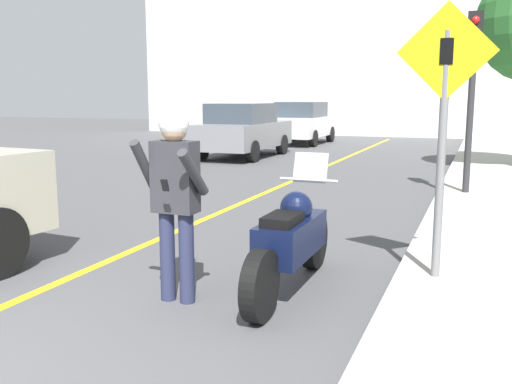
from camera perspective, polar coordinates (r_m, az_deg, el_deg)
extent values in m
cube|color=yellow|center=(9.14, -4.32, -2.34)|extent=(0.12, 36.00, 0.01)
cube|color=beige|center=(28.37, 15.37, 14.82)|extent=(28.00, 1.20, 9.35)
cylinder|color=black|center=(4.83, 0.40, -9.36)|extent=(0.14, 0.62, 0.62)
cylinder|color=black|center=(6.33, 5.84, -4.84)|extent=(0.14, 0.62, 0.62)
cube|color=#0C1433|center=(5.51, 3.53, -4.51)|extent=(0.40, 1.13, 0.36)
sphere|color=#0C1433|center=(5.60, 4.05, -1.57)|extent=(0.32, 0.32, 0.32)
cube|color=black|center=(5.23, 2.67, -2.81)|extent=(0.28, 0.48, 0.10)
cylinder|color=silver|center=(5.95, 5.28, 1.22)|extent=(0.62, 0.03, 0.03)
cube|color=silver|center=(6.00, 5.49, 2.44)|extent=(0.36, 0.12, 0.31)
cylinder|color=#282D4C|center=(5.37, -8.84, -6.33)|extent=(0.14, 0.14, 0.84)
cylinder|color=#282D4C|center=(5.27, -6.95, -6.57)|extent=(0.14, 0.14, 0.84)
cube|color=#333338|center=(5.16, -8.09, 1.51)|extent=(0.40, 0.22, 0.64)
cylinder|color=#333338|center=(5.20, -11.06, 2.55)|extent=(0.09, 0.39, 0.50)
cylinder|color=#333338|center=(4.93, -6.28, 1.93)|extent=(0.09, 0.45, 0.45)
sphere|color=tan|center=(5.12, -8.20, 6.24)|extent=(0.23, 0.23, 0.23)
sphere|color=white|center=(5.12, -8.22, 6.83)|extent=(0.27, 0.27, 0.27)
cube|color=black|center=(4.90, -9.10, 0.67)|extent=(0.06, 0.05, 0.11)
cylinder|color=slate|center=(5.72, 18.04, 3.32)|extent=(0.08, 0.08, 2.35)
cube|color=yellow|center=(5.69, 18.54, 13.19)|extent=(0.91, 0.02, 0.91)
cube|color=black|center=(5.67, 18.53, 13.20)|extent=(0.12, 0.01, 0.24)
cylinder|color=#2D2D30|center=(11.14, 20.68, 8.23)|extent=(0.12, 0.12, 3.23)
cube|color=black|center=(11.18, 21.06, 14.57)|extent=(0.26, 0.22, 0.76)
sphere|color=red|center=(11.08, 21.12, 15.76)|extent=(0.14, 0.14, 0.14)
sphere|color=gold|center=(11.06, 21.05, 14.63)|extent=(0.14, 0.14, 0.14)
sphere|color=green|center=(11.04, 20.98, 13.49)|extent=(0.14, 0.14, 0.14)
cylinder|color=black|center=(19.54, -1.99, 4.92)|extent=(0.22, 0.64, 0.64)
cylinder|color=black|center=(18.94, 2.62, 4.77)|extent=(0.22, 0.64, 0.64)
cylinder|color=black|center=(17.20, -5.49, 4.26)|extent=(0.22, 0.64, 0.64)
cylinder|color=black|center=(16.51, -0.35, 4.09)|extent=(0.22, 0.64, 0.64)
cube|color=gray|center=(17.99, -1.24, 5.74)|extent=(1.80, 4.20, 0.76)
cube|color=#38424C|center=(17.81, -1.46, 7.89)|extent=(1.58, 2.18, 0.60)
cylinder|color=black|center=(24.78, 3.72, 5.87)|extent=(0.22, 0.64, 0.64)
cylinder|color=black|center=(24.32, 7.45, 5.74)|extent=(0.22, 0.64, 0.64)
cylinder|color=black|center=(22.33, 1.63, 5.49)|extent=(0.22, 0.64, 0.64)
cylinder|color=black|center=(21.81, 5.74, 5.35)|extent=(0.22, 0.64, 0.64)
cube|color=white|center=(23.27, 4.68, 6.56)|extent=(1.80, 4.20, 0.76)
cube|color=#38424C|center=(23.09, 4.58, 8.23)|extent=(1.58, 2.18, 0.60)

